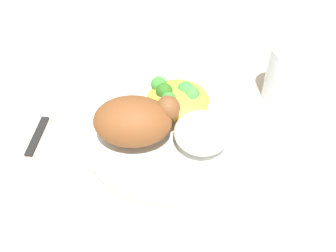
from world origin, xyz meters
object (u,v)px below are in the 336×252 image
Objects in this scene: knife at (45,118)px; plate at (168,135)px; mac_cheese_with_broccoli at (177,98)px; roasted_chicken at (135,121)px; water_glass at (284,74)px; fork at (61,119)px; napkin at (301,202)px; rice_pile at (202,132)px.

plate is at bearing -10.78° from knife.
roasted_chicken is at bearing -132.97° from mac_cheese_with_broccoli.
mac_cheese_with_broccoli is 1.03× the size of water_glass.
mac_cheese_with_broccoli is (0.01, 0.05, 0.03)m from plate.
mac_cheese_with_broccoli is 0.70× the size of fork.
knife is 0.40m from water_glass.
roasted_chicken is 0.15m from fork.
mac_cheese_with_broccoli is at bearing 137.06° from napkin.
fork is at bearing 157.77° from napkin.
fork is 1.47× the size of water_glass.
water_glass is at bearing 17.68° from mac_cheese_with_broccoli.
knife reaches higher than napkin.
napkin is (0.18, -0.11, -0.01)m from plate.
roasted_chicken is 1.26× the size of water_glass.
rice_pile is 0.23m from fork.
napkin is (0.38, -0.15, -0.00)m from knife.
napkin is (0.36, -0.15, -0.00)m from fork.
roasted_chicken is at bearing 178.09° from rice_pile.
roasted_chicken is at bearing -152.96° from water_glass.
water_glass reaches higher than knife.
rice_pile reaches higher than fork.
roasted_chicken is 0.26m from water_glass.
mac_cheese_with_broccoli reaches higher than fork.
roasted_chicken reaches higher than mac_cheese_with_broccoli.
fork is at bearing 166.39° from rice_pile.
roasted_chicken is at bearing 157.53° from napkin.
fork is at bearing -176.09° from mac_cheese_with_broccoli.
plate is 2.92× the size of rice_pile.
rice_pile is at bearing -12.50° from knife.
roasted_chicken is at bearing -18.79° from knife.
plate is at bearing -150.58° from water_glass.
mac_cheese_with_broccoli is 0.52× the size of knife.
plate is at bearing 160.76° from rice_pile.
water_glass is (0.36, 0.07, 0.05)m from fork.
plate reaches higher than fork.
fork is 0.03m from knife.
mac_cheese_with_broccoli is at bearing 3.91° from fork.
mac_cheese_with_broccoli is (0.06, 0.06, -0.02)m from roasted_chicken.
roasted_chicken is 1.41× the size of rice_pile.
mac_cheese_with_broccoli is 0.22m from knife.
mac_cheese_with_broccoli is 0.19m from fork.
plate is 1.78× the size of fork.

